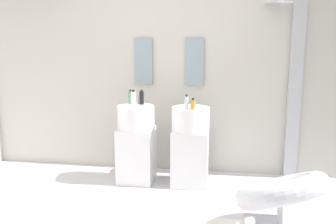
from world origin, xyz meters
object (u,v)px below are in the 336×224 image
object	(u,v)px
pedestal_sink_right	(190,145)
lounge_chair	(281,196)
soap_bottle_white	(133,100)
soap_bottle_clear	(187,102)
pedestal_sink_left	(136,143)
soap_bottle_amber	(193,104)
shower_column	(294,88)
soap_bottle_green	(130,97)
soap_bottle_black	(142,98)

from	to	relation	value
pedestal_sink_right	lounge_chair	distance (m)	1.34
soap_bottle_white	soap_bottle_clear	bearing A→B (deg)	2.37
pedestal_sink_left	soap_bottle_amber	bearing A→B (deg)	-10.75
pedestal_sink_right	shower_column	world-z (taller)	shower_column
soap_bottle_amber	soap_bottle_clear	xyz separation A→B (m)	(-0.07, 0.01, 0.02)
shower_column	soap_bottle_white	xyz separation A→B (m)	(-1.76, -0.52, -0.09)
pedestal_sink_left	shower_column	world-z (taller)	shower_column
soap_bottle_green	soap_bottle_black	world-z (taller)	same
shower_column	lounge_chair	size ratio (longest dim) A/B	1.86
soap_bottle_green	soap_bottle_white	bearing A→B (deg)	-68.39
soap_bottle_green	soap_bottle_clear	bearing A→B (deg)	-18.06
lounge_chair	soap_bottle_amber	size ratio (longest dim) A/B	8.91
shower_column	soap_bottle_amber	bearing A→B (deg)	-155.74
shower_column	soap_bottle_white	bearing A→B (deg)	-163.64
pedestal_sink_left	soap_bottle_black	xyz separation A→B (m)	(0.05, 0.10, 0.51)
soap_bottle_green	soap_bottle_white	xyz separation A→B (m)	(0.10, -0.24, 0.02)
soap_bottle_black	soap_bottle_white	world-z (taller)	soap_bottle_white
soap_bottle_green	soap_bottle_black	size ratio (longest dim) A/B	1.00
shower_column	soap_bottle_amber	size ratio (longest dim) A/B	16.53
soap_bottle_clear	soap_bottle_amber	bearing A→B (deg)	-7.47
lounge_chair	soap_bottle_amber	distance (m)	1.36
shower_column	soap_bottle_white	distance (m)	1.84
soap_bottle_clear	soap_bottle_white	distance (m)	0.58
soap_bottle_amber	soap_bottle_white	xyz separation A→B (m)	(-0.65, -0.02, 0.04)
soap_bottle_clear	shower_column	bearing A→B (deg)	22.64
soap_bottle_white	pedestal_sink_left	bearing A→B (deg)	94.14
soap_bottle_amber	soap_bottle_clear	world-z (taller)	soap_bottle_clear
soap_bottle_green	soap_bottle_clear	world-z (taller)	soap_bottle_green
pedestal_sink_left	soap_bottle_amber	world-z (taller)	soap_bottle_amber
lounge_chair	soap_bottle_clear	xyz separation A→B (m)	(-0.89, 0.91, 0.62)
pedestal_sink_left	soap_bottle_black	distance (m)	0.53
pedestal_sink_right	soap_bottle_amber	bearing A→B (deg)	-74.80
soap_bottle_amber	soap_bottle_black	world-z (taller)	soap_bottle_black
pedestal_sink_left	shower_column	bearing A→B (deg)	12.02
shower_column	soap_bottle_white	size ratio (longest dim) A/B	10.26
shower_column	soap_bottle_clear	world-z (taller)	shower_column
soap_bottle_white	soap_bottle_amber	bearing A→B (deg)	1.33
soap_bottle_green	lounge_chair	bearing A→B (deg)	-35.93
shower_column	soap_bottle_green	world-z (taller)	shower_column
pedestal_sink_right	lounge_chair	xyz separation A→B (m)	(0.85, -1.03, -0.11)
shower_column	lounge_chair	distance (m)	1.61
pedestal_sink_left	soap_bottle_green	distance (m)	0.53
soap_bottle_green	soap_bottle_black	bearing A→B (deg)	-0.34
soap_bottle_amber	soap_bottle_black	bearing A→B (deg)	159.50
pedestal_sink_right	soap_bottle_clear	bearing A→B (deg)	-106.49
lounge_chair	soap_bottle_amber	bearing A→B (deg)	132.18
soap_bottle_green	soap_bottle_clear	size ratio (longest dim) A/B	1.07
pedestal_sink_left	soap_bottle_clear	distance (m)	0.79
pedestal_sink_right	shower_column	bearing A→B (deg)	18.19
soap_bottle_clear	soap_bottle_white	world-z (taller)	soap_bottle_white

